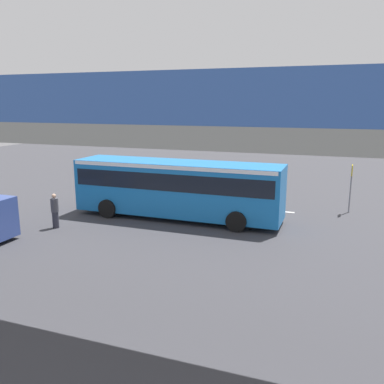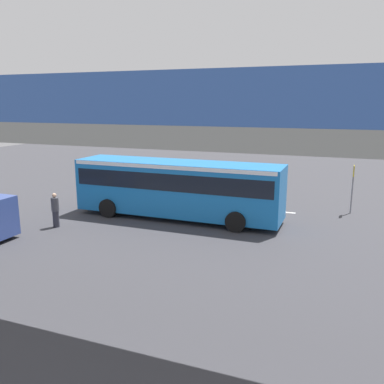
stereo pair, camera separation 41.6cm
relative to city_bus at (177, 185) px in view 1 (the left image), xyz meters
The scene contains 8 objects.
ground 2.17m from the city_bus, 164.23° to the right, with size 80.00×80.00×0.00m, color #38383D.
city_bus is the anchor object (origin of this frame).
pedestrian 6.51m from the city_bus, 36.53° to the left, with size 0.38×0.38×1.79m.
traffic_sign 10.08m from the city_bus, 153.38° to the right, with size 0.08×0.60×2.80m.
lane_dash_leftmost 6.34m from the city_bus, 146.28° to the right, with size 2.00×0.20×0.01m, color silver.
lane_dash_left 3.99m from the city_bus, 107.16° to the right, with size 2.00×0.20×0.01m, color silver.
lane_dash_centre 4.86m from the city_bus, 48.63° to the right, with size 2.00×0.20×0.01m, color silver.
pedestrian_overpass 11.60m from the city_bus, 95.35° to the left, with size 29.55×2.60×6.91m.
Camera 1 is at (-7.18, 20.42, 6.26)m, focal length 37.84 mm.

